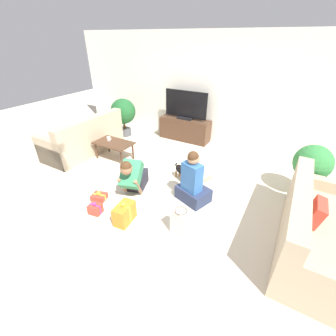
{
  "coord_description": "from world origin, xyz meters",
  "views": [
    {
      "loc": [
        1.82,
        -2.84,
        2.46
      ],
      "look_at": [
        0.11,
        0.11,
        0.45
      ],
      "focal_mm": 24.0,
      "sensor_mm": 36.0,
      "label": 1
    }
  ],
  "objects_px": {
    "tv": "(186,107)",
    "gift_box_a": "(99,197)",
    "dog": "(182,170)",
    "sofa_left": "(85,139)",
    "gift_box_b": "(95,209)",
    "tv_console": "(185,129)",
    "sofa_right": "(315,233)",
    "coffee_table": "(114,144)",
    "potted_plant_corner_right": "(312,164)",
    "potted_plant_corner_left": "(123,113)",
    "person_sitting": "(193,183)",
    "person_kneeling": "(133,176)",
    "mug": "(109,139)",
    "gift_box_c": "(124,213)",
    "gift_bag_a": "(181,223)"
  },
  "relations": [
    {
      "from": "sofa_left",
      "to": "potted_plant_corner_right",
      "type": "relative_size",
      "value": 1.99
    },
    {
      "from": "mug",
      "to": "gift_box_b",
      "type": "bearing_deg",
      "value": -54.58
    },
    {
      "from": "person_sitting",
      "to": "gift_bag_a",
      "type": "relative_size",
      "value": 2.09
    },
    {
      "from": "person_kneeling",
      "to": "dog",
      "type": "distance_m",
      "value": 0.97
    },
    {
      "from": "tv_console",
      "to": "gift_box_c",
      "type": "distance_m",
      "value": 3.36
    },
    {
      "from": "tv",
      "to": "mug",
      "type": "xyz_separation_m",
      "value": [
        -1.04,
        -1.78,
        -0.45
      ]
    },
    {
      "from": "gift_box_b",
      "to": "coffee_table",
      "type": "bearing_deg",
      "value": 122.02
    },
    {
      "from": "sofa_right",
      "to": "gift_box_a",
      "type": "xyz_separation_m",
      "value": [
        -3.18,
        -0.61,
        -0.26
      ]
    },
    {
      "from": "sofa_left",
      "to": "potted_plant_corner_right",
      "type": "xyz_separation_m",
      "value": [
        4.68,
        0.68,
        0.32
      ]
    },
    {
      "from": "sofa_right",
      "to": "gift_box_a",
      "type": "height_order",
      "value": "sofa_right"
    },
    {
      "from": "tv",
      "to": "gift_box_a",
      "type": "xyz_separation_m",
      "value": [
        -0.1,
        -3.11,
        -0.84
      ]
    },
    {
      "from": "person_kneeling",
      "to": "gift_box_b",
      "type": "distance_m",
      "value": 0.83
    },
    {
      "from": "tv_console",
      "to": "sofa_right",
      "type": "bearing_deg",
      "value": -38.98
    },
    {
      "from": "tv_console",
      "to": "potted_plant_corner_left",
      "type": "relative_size",
      "value": 1.32
    },
    {
      "from": "mug",
      "to": "person_sitting",
      "type": "bearing_deg",
      "value": -12.82
    },
    {
      "from": "coffee_table",
      "to": "gift_box_a",
      "type": "relative_size",
      "value": 3.11
    },
    {
      "from": "person_sitting",
      "to": "gift_box_b",
      "type": "relative_size",
      "value": 4.35
    },
    {
      "from": "tv",
      "to": "potted_plant_corner_left",
      "type": "distance_m",
      "value": 1.72
    },
    {
      "from": "coffee_table",
      "to": "potted_plant_corner_left",
      "type": "height_order",
      "value": "potted_plant_corner_left"
    },
    {
      "from": "sofa_left",
      "to": "gift_box_b",
      "type": "distance_m",
      "value": 2.41
    },
    {
      "from": "sofa_left",
      "to": "coffee_table",
      "type": "relative_size",
      "value": 2.19
    },
    {
      "from": "coffee_table",
      "to": "potted_plant_corner_right",
      "type": "height_order",
      "value": "potted_plant_corner_right"
    },
    {
      "from": "potted_plant_corner_right",
      "to": "gift_box_a",
      "type": "xyz_separation_m",
      "value": [
        -3.03,
        -1.91,
        -0.57
      ]
    },
    {
      "from": "tv_console",
      "to": "tv",
      "type": "relative_size",
      "value": 1.17
    },
    {
      "from": "tv",
      "to": "gift_box_c",
      "type": "bearing_deg",
      "value": -79.11
    },
    {
      "from": "coffee_table",
      "to": "person_sitting",
      "type": "relative_size",
      "value": 0.91
    },
    {
      "from": "sofa_right",
      "to": "potted_plant_corner_right",
      "type": "bearing_deg",
      "value": 6.59
    },
    {
      "from": "gift_box_c",
      "to": "gift_box_a",
      "type": "bearing_deg",
      "value": 165.25
    },
    {
      "from": "gift_box_a",
      "to": "dog",
      "type": "bearing_deg",
      "value": 52.68
    },
    {
      "from": "potted_plant_corner_right",
      "to": "gift_box_b",
      "type": "height_order",
      "value": "potted_plant_corner_right"
    },
    {
      "from": "tv_console",
      "to": "dog",
      "type": "relative_size",
      "value": 3.16
    },
    {
      "from": "potted_plant_corner_left",
      "to": "gift_bag_a",
      "type": "distance_m",
      "value": 4.03
    },
    {
      "from": "sofa_left",
      "to": "gift_box_c",
      "type": "distance_m",
      "value": 2.78
    },
    {
      "from": "sofa_left",
      "to": "mug",
      "type": "relative_size",
      "value": 15.8
    },
    {
      "from": "person_kneeling",
      "to": "gift_box_a",
      "type": "relative_size",
      "value": 2.89
    },
    {
      "from": "potted_plant_corner_left",
      "to": "gift_box_b",
      "type": "xyz_separation_m",
      "value": [
        1.71,
        -2.81,
        -0.56
      ]
    },
    {
      "from": "sofa_left",
      "to": "gift_box_a",
      "type": "relative_size",
      "value": 6.81
    },
    {
      "from": "coffee_table",
      "to": "dog",
      "type": "bearing_deg",
      "value": -1.2
    },
    {
      "from": "gift_box_b",
      "to": "potted_plant_corner_left",
      "type": "bearing_deg",
      "value": 121.25
    },
    {
      "from": "gift_box_c",
      "to": "tv",
      "type": "bearing_deg",
      "value": 100.89
    },
    {
      "from": "potted_plant_corner_left",
      "to": "gift_box_a",
      "type": "relative_size",
      "value": 3.67
    },
    {
      "from": "coffee_table",
      "to": "mug",
      "type": "relative_size",
      "value": 7.2
    },
    {
      "from": "coffee_table",
      "to": "gift_bag_a",
      "type": "bearing_deg",
      "value": -28.9
    },
    {
      "from": "gift_box_b",
      "to": "gift_bag_a",
      "type": "bearing_deg",
      "value": 11.02
    },
    {
      "from": "sofa_right",
      "to": "sofa_left",
      "type": "bearing_deg",
      "value": 82.7
    },
    {
      "from": "person_kneeling",
      "to": "potted_plant_corner_right",
      "type": "bearing_deg",
      "value": 10.32
    },
    {
      "from": "person_sitting",
      "to": "sofa_right",
      "type": "bearing_deg",
      "value": -166.45
    },
    {
      "from": "sofa_right",
      "to": "coffee_table",
      "type": "bearing_deg",
      "value": 80.23
    },
    {
      "from": "sofa_right",
      "to": "gift_bag_a",
      "type": "distance_m",
      "value": 1.71
    },
    {
      "from": "coffee_table",
      "to": "gift_bag_a",
      "type": "relative_size",
      "value": 1.91
    }
  ]
}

